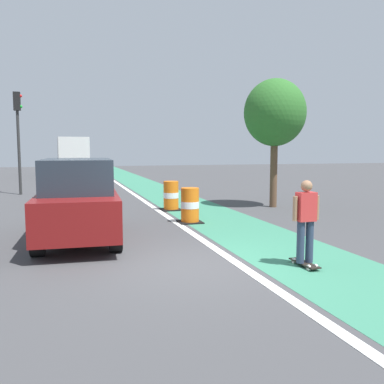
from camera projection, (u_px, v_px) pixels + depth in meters
ground_plane at (191, 264)px, 8.23m from camera, size 100.00×100.00×0.00m
bike_lane_strip at (168, 196)px, 20.35m from camera, size 2.50×80.00×0.01m
lane_divider_stripe at (138, 197)px, 19.92m from camera, size 0.20×80.00×0.01m
skateboarder_on_lane at (306, 220)px, 7.98m from camera, size 0.57×0.80×1.69m
parked_suv_nearest at (78, 199)px, 10.33m from camera, size 2.10×4.69×2.04m
traffic_barrel_front at (190, 206)px, 12.85m from camera, size 0.73×0.73×1.09m
traffic_barrel_mid at (171, 196)px, 15.53m from camera, size 0.73×0.73×1.09m
delivery_truck_down_block at (72, 155)px, 34.77m from camera, size 2.55×7.67×3.23m
traffic_light_corner at (18, 125)px, 20.58m from camera, size 0.41×0.32×5.10m
street_tree_sidewalk at (275, 113)px, 16.05m from camera, size 2.40×2.40×5.00m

